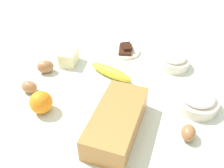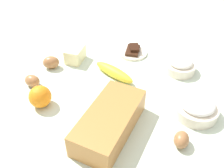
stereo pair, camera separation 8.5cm
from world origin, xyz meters
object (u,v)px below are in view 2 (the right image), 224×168
(egg_beside_bowl, at_px, (181,140))
(flour_bowl, at_px, (180,65))
(egg_loose, at_px, (51,62))
(banana, at_px, (114,72))
(orange_fruit, at_px, (40,97))
(butter_block, at_px, (75,55))
(egg_near_butter, at_px, (32,81))
(sugar_bowl, at_px, (197,107))
(chocolate_plate, at_px, (133,51))
(loaf_pan, at_px, (110,121))

(egg_beside_bowl, bearing_deg, flour_bowl, 16.54)
(egg_loose, bearing_deg, banana, -75.35)
(orange_fruit, xyz_separation_m, butter_block, (0.29, 0.05, -0.01))
(orange_fruit, height_order, egg_loose, orange_fruit)
(flour_bowl, bearing_deg, egg_beside_bowl, -163.46)
(orange_fruit, distance_m, egg_near_butter, 0.12)
(sugar_bowl, xyz_separation_m, egg_loose, (-0.01, 0.59, -0.00))
(egg_loose, xyz_separation_m, chocolate_plate, (0.26, -0.25, -0.02))
(sugar_bowl, relative_size, egg_loose, 2.13)
(sugar_bowl, xyz_separation_m, egg_beside_bowl, (-0.15, 0.01, -0.01))
(flour_bowl, relative_size, chocolate_plate, 0.95)
(loaf_pan, xyz_separation_m, egg_near_butter, (0.06, 0.36, -0.02))
(chocolate_plate, bearing_deg, banana, -179.29)
(banana, height_order, orange_fruit, orange_fruit)
(orange_fruit, relative_size, chocolate_plate, 0.59)
(sugar_bowl, relative_size, banana, 0.75)
(flour_bowl, bearing_deg, banana, 124.93)
(loaf_pan, height_order, orange_fruit, loaf_pan)
(butter_block, distance_m, egg_near_butter, 0.22)
(flour_bowl, relative_size, banana, 0.65)
(banana, distance_m, egg_beside_bowl, 0.39)
(flour_bowl, xyz_separation_m, orange_fruit, (-0.42, 0.37, 0.01))
(chocolate_plate, bearing_deg, egg_beside_bowl, -140.28)
(egg_beside_bowl, xyz_separation_m, egg_loose, (0.14, 0.58, 0.00))
(flour_bowl, height_order, sugar_bowl, sugar_bowl)
(banana, bearing_deg, egg_beside_bowl, -122.32)
(egg_beside_bowl, bearing_deg, butter_block, 66.27)
(loaf_pan, height_order, sugar_bowl, loaf_pan)
(orange_fruit, relative_size, egg_beside_bowl, 1.30)
(sugar_bowl, relative_size, egg_beside_bowl, 2.42)
(banana, height_order, chocolate_plate, banana)
(loaf_pan, distance_m, banana, 0.28)
(banana, distance_m, orange_fruit, 0.30)
(butter_block, bearing_deg, egg_beside_bowl, -113.73)
(butter_block, distance_m, egg_beside_bowl, 0.57)
(flour_bowl, distance_m, chocolate_plate, 0.23)
(flour_bowl, height_order, egg_near_butter, flour_bowl)
(loaf_pan, height_order, banana, loaf_pan)
(sugar_bowl, bearing_deg, egg_near_butter, 102.89)
(egg_loose, bearing_deg, chocolate_plate, -44.63)
(loaf_pan, distance_m, chocolate_plate, 0.46)
(egg_loose, distance_m, chocolate_plate, 0.36)
(flour_bowl, relative_size, butter_block, 1.38)
(chocolate_plate, bearing_deg, butter_block, 130.46)
(orange_fruit, bearing_deg, egg_beside_bowl, -83.27)
(sugar_bowl, distance_m, orange_fruit, 0.52)
(sugar_bowl, distance_m, egg_beside_bowl, 0.15)
(egg_near_butter, height_order, egg_loose, egg_loose)
(sugar_bowl, bearing_deg, egg_beside_bowl, 176.52)
(banana, distance_m, chocolate_plate, 0.19)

